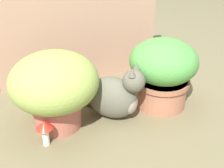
{
  "coord_description": "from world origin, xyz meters",
  "views": [
    {
      "loc": [
        -0.3,
        -1.12,
        0.87
      ],
      "look_at": [
        0.15,
        0.04,
        0.18
      ],
      "focal_mm": 46.17,
      "sensor_mm": 36.0,
      "label": 1
    }
  ],
  "objects": [
    {
      "name": "mushroom_ornament_red",
      "position": [
        -0.22,
        -0.07,
        0.09
      ],
      "size": [
        0.08,
        0.08,
        0.12
      ],
      "color": "silver",
      "rests_on": "ground"
    },
    {
      "name": "ground_plane",
      "position": [
        0.0,
        0.0,
        0.0
      ],
      "size": [
        6.0,
        6.0,
        0.0
      ],
      "primitive_type": "plane",
      "color": "brown"
    },
    {
      "name": "grass_planter",
      "position": [
        -0.13,
        0.05,
        0.22
      ],
      "size": [
        0.41,
        0.41,
        0.38
      ],
      "color": "#AF5F4E",
      "rests_on": "ground"
    },
    {
      "name": "cat",
      "position": [
        0.15,
        0.02,
        0.12
      ],
      "size": [
        0.31,
        0.34,
        0.32
      ],
      "color": "#5A5849",
      "rests_on": "ground"
    },
    {
      "name": "leafy_planter",
      "position": [
        0.43,
        0.04,
        0.2
      ],
      "size": [
        0.35,
        0.35,
        0.37
      ],
      "color": "#AB694D",
      "rests_on": "ground"
    },
    {
      "name": "cardboard_backdrop",
      "position": [
        0.1,
        0.48,
        0.42
      ],
      "size": [
        0.98,
        0.03,
        0.84
      ],
      "primitive_type": "cube",
      "color": "tan",
      "rests_on": "ground"
    }
  ]
}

